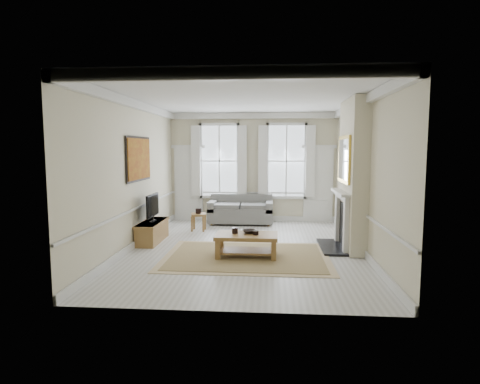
# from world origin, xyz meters

# --- Properties ---
(floor) EXTENTS (7.20, 7.20, 0.00)m
(floor) POSITION_xyz_m (0.00, 0.00, 0.00)
(floor) COLOR #B7B5AD
(floor) RESTS_ON ground
(ceiling) EXTENTS (7.20, 7.20, 0.00)m
(ceiling) POSITION_xyz_m (0.00, 0.00, 3.40)
(ceiling) COLOR white
(ceiling) RESTS_ON back_wall
(back_wall) EXTENTS (5.20, 0.00, 5.20)m
(back_wall) POSITION_xyz_m (0.00, 3.60, 1.70)
(back_wall) COLOR beige
(back_wall) RESTS_ON floor
(left_wall) EXTENTS (0.00, 7.20, 7.20)m
(left_wall) POSITION_xyz_m (-2.60, 0.00, 1.70)
(left_wall) COLOR beige
(left_wall) RESTS_ON floor
(right_wall) EXTENTS (0.00, 7.20, 7.20)m
(right_wall) POSITION_xyz_m (2.60, 0.00, 1.70)
(right_wall) COLOR beige
(right_wall) RESTS_ON floor
(window_left) EXTENTS (1.26, 0.20, 2.20)m
(window_left) POSITION_xyz_m (-1.05, 3.55, 1.90)
(window_left) COLOR #B2BCC6
(window_left) RESTS_ON back_wall
(window_right) EXTENTS (1.26, 0.20, 2.20)m
(window_right) POSITION_xyz_m (1.05, 3.55, 1.90)
(window_right) COLOR #B2BCC6
(window_right) RESTS_ON back_wall
(door_left) EXTENTS (0.90, 0.08, 2.30)m
(door_left) POSITION_xyz_m (-2.05, 3.56, 1.15)
(door_left) COLOR silver
(door_left) RESTS_ON floor
(door_right) EXTENTS (0.90, 0.08, 2.30)m
(door_right) POSITION_xyz_m (2.05, 3.56, 1.15)
(door_right) COLOR silver
(door_right) RESTS_ON floor
(painting) EXTENTS (0.05, 1.66, 1.06)m
(painting) POSITION_xyz_m (-2.56, 0.30, 2.05)
(painting) COLOR #A2771B
(painting) RESTS_ON left_wall
(chimney_breast) EXTENTS (0.35, 1.70, 3.38)m
(chimney_breast) POSITION_xyz_m (2.43, 0.20, 1.70)
(chimney_breast) COLOR beige
(chimney_breast) RESTS_ON floor
(hearth) EXTENTS (0.55, 1.50, 0.05)m
(hearth) POSITION_xyz_m (2.00, 0.20, 0.03)
(hearth) COLOR black
(hearth) RESTS_ON floor
(fireplace) EXTENTS (0.21, 1.45, 1.33)m
(fireplace) POSITION_xyz_m (2.20, 0.20, 0.73)
(fireplace) COLOR silver
(fireplace) RESTS_ON floor
(mirror) EXTENTS (0.06, 1.26, 1.06)m
(mirror) POSITION_xyz_m (2.21, 0.20, 2.05)
(mirror) COLOR gold
(mirror) RESTS_ON chimney_breast
(sofa) EXTENTS (1.94, 0.94, 0.88)m
(sofa) POSITION_xyz_m (-0.34, 3.11, 0.37)
(sofa) COLOR #61615F
(sofa) RESTS_ON floor
(side_table) EXTENTS (0.47, 0.47, 0.48)m
(side_table) POSITION_xyz_m (-1.44, 1.92, 0.38)
(side_table) COLOR brown
(side_table) RESTS_ON floor
(rug) EXTENTS (3.50, 2.60, 0.02)m
(rug) POSITION_xyz_m (0.07, -0.71, 0.01)
(rug) COLOR olive
(rug) RESTS_ON floor
(coffee_table) EXTENTS (1.32, 0.78, 0.49)m
(coffee_table) POSITION_xyz_m (0.07, -0.71, 0.41)
(coffee_table) COLOR brown
(coffee_table) RESTS_ON rug
(ceramic_pot_a) EXTENTS (0.13, 0.13, 0.13)m
(ceramic_pot_a) POSITION_xyz_m (-0.18, -0.66, 0.55)
(ceramic_pot_a) COLOR black
(ceramic_pot_a) RESTS_ON coffee_table
(ceramic_pot_b) EXTENTS (0.12, 0.12, 0.09)m
(ceramic_pot_b) POSITION_xyz_m (0.27, -0.76, 0.53)
(ceramic_pot_b) COLOR black
(ceramic_pot_b) RESTS_ON coffee_table
(bowl) EXTENTS (0.37, 0.37, 0.07)m
(bowl) POSITION_xyz_m (0.12, -0.61, 0.53)
(bowl) COLOR black
(bowl) RESTS_ON coffee_table
(tv_stand) EXTENTS (0.45, 1.41, 0.50)m
(tv_stand) POSITION_xyz_m (-2.34, 0.51, 0.25)
(tv_stand) COLOR brown
(tv_stand) RESTS_ON floor
(tv) EXTENTS (0.08, 0.90, 0.68)m
(tv) POSITION_xyz_m (-2.32, 0.51, 0.90)
(tv) COLOR black
(tv) RESTS_ON tv_stand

